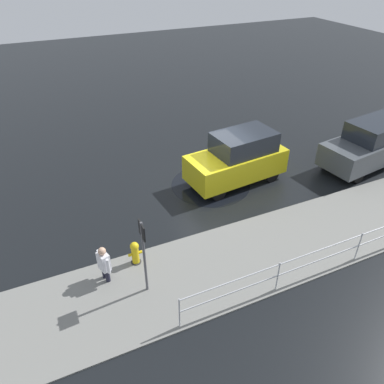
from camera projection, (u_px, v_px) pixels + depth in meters
The scene contains 9 objects.
ground_plane at pixel (212, 184), 15.00m from camera, with size 60.00×60.00×0.00m, color black.
kerb_strip at pixel (272, 248), 11.82m from camera, with size 24.00×3.20×0.04m, color slate.
moving_hatchback at pixel (238, 158), 14.62m from camera, with size 4.05×2.08×2.06m.
parked_sedan at pixel (371, 144), 15.72m from camera, with size 4.49×2.30×1.98m.
fire_hydrant at pixel (135, 253), 11.08m from camera, with size 0.42×0.31×0.80m.
pedestrian at pixel (104, 263), 10.36m from camera, with size 0.34×0.55×1.22m.
metal_railing at pixel (321, 256), 10.51m from camera, with size 8.72×0.04×1.05m.
sign_post at pixel (143, 248), 9.55m from camera, with size 0.07×0.44×2.40m.
puddle_patch at pixel (210, 184), 14.94m from camera, with size 3.13×3.13×0.01m, color black.
Camera 1 is at (5.97, 11.17, 8.09)m, focal length 35.00 mm.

